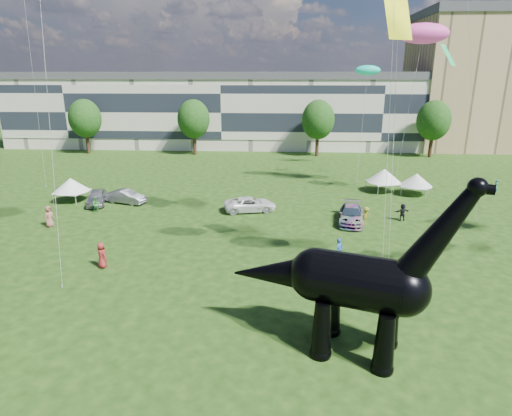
{
  "coord_description": "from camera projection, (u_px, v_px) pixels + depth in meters",
  "views": [
    {
      "loc": [
        2.19,
        -16.42,
        12.65
      ],
      "look_at": [
        0.75,
        8.0,
        5.0
      ],
      "focal_mm": 30.0,
      "sensor_mm": 36.0,
      "label": 1
    }
  ],
  "objects": [
    {
      "name": "ground",
      "position": [
        229.0,
        364.0,
        19.54
      ],
      "size": [
        220.0,
        220.0,
        0.0
      ],
      "primitive_type": "plane",
      "color": "#16330C",
      "rests_on": "ground"
    },
    {
      "name": "terrace_row",
      "position": [
        225.0,
        113.0,
        77.27
      ],
      "size": [
        78.0,
        11.0,
        12.0
      ],
      "primitive_type": "cube",
      "color": "beige",
      "rests_on": "ground"
    },
    {
      "name": "apartment_block",
      "position": [
        495.0,
        84.0,
        75.95
      ],
      "size": [
        28.0,
        18.0,
        22.0
      ],
      "primitive_type": "cube",
      "color": "tan",
      "rests_on": "ground"
    },
    {
      "name": "tree_far_left",
      "position": [
        85.0,
        115.0,
        69.84
      ],
      "size": [
        5.2,
        5.2,
        9.44
      ],
      "color": "#382314",
      "rests_on": "ground"
    },
    {
      "name": "tree_mid_left",
      "position": [
        193.0,
        116.0,
        68.83
      ],
      "size": [
        5.2,
        5.2,
        9.44
      ],
      "color": "#382314",
      "rests_on": "ground"
    },
    {
      "name": "tree_mid_right",
      "position": [
        318.0,
        117.0,
        67.72
      ],
      "size": [
        5.2,
        5.2,
        9.44
      ],
      "color": "#382314",
      "rests_on": "ground"
    },
    {
      "name": "tree_far_right",
      "position": [
        434.0,
        117.0,
        66.71
      ],
      "size": [
        5.2,
        5.2,
        9.44
      ],
      "color": "#382314",
      "rests_on": "ground"
    },
    {
      "name": "dinosaur_sculpture",
      "position": [
        349.0,
        283.0,
        19.66
      ],
      "size": [
        11.15,
        5.25,
        9.23
      ],
      "rotation": [
        0.0,
        0.0,
        -0.33
      ],
      "color": "black",
      "rests_on": "ground"
    },
    {
      "name": "car_silver",
      "position": [
        97.0,
        197.0,
        43.46
      ],
      "size": [
        2.85,
        4.68,
        1.49
      ],
      "primitive_type": "imported",
      "rotation": [
        0.0,
        0.0,
        0.27
      ],
      "color": "#B2B3B7",
      "rests_on": "ground"
    },
    {
      "name": "car_grey",
      "position": [
        126.0,
        197.0,
        43.8
      ],
      "size": [
        4.44,
        2.68,
        1.38
      ],
      "primitive_type": "imported",
      "rotation": [
        0.0,
        0.0,
        1.26
      ],
      "color": "slate",
      "rests_on": "ground"
    },
    {
      "name": "car_white",
      "position": [
        250.0,
        204.0,
        41.21
      ],
      "size": [
        5.37,
        3.32,
        1.39
      ],
      "primitive_type": "imported",
      "rotation": [
        0.0,
        0.0,
        1.79
      ],
      "color": "white",
      "rests_on": "ground"
    },
    {
      "name": "car_dark",
      "position": [
        351.0,
        215.0,
        38.01
      ],
      "size": [
        2.84,
        5.39,
        1.49
      ],
      "primitive_type": "imported",
      "rotation": [
        0.0,
        0.0,
        -0.15
      ],
      "color": "#595960",
      "rests_on": "ground"
    },
    {
      "name": "gazebo_near",
      "position": [
        416.0,
        180.0,
        46.57
      ],
      "size": [
        4.51,
        4.51,
        2.4
      ],
      "rotation": [
        0.0,
        0.0,
        -0.4
      ],
      "color": "silver",
      "rests_on": "ground"
    },
    {
      "name": "gazebo_far",
      "position": [
        384.0,
        176.0,
        47.82
      ],
      "size": [
        4.68,
        4.68,
        2.62
      ],
      "rotation": [
        0.0,
        0.0,
        0.29
      ],
      "color": "white",
      "rests_on": "ground"
    },
    {
      "name": "gazebo_left",
      "position": [
        71.0,
        185.0,
        44.17
      ],
      "size": [
        4.1,
        4.1,
        2.48
      ],
      "rotation": [
        0.0,
        0.0,
        -0.17
      ],
      "color": "silver",
      "rests_on": "ground"
    },
    {
      "name": "visitors",
      "position": [
        221.0,
        237.0,
        32.44
      ],
      "size": [
        54.01,
        41.12,
        1.88
      ],
      "color": "olive",
      "rests_on": "ground"
    }
  ]
}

